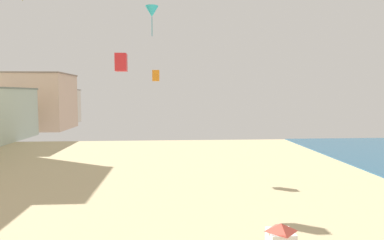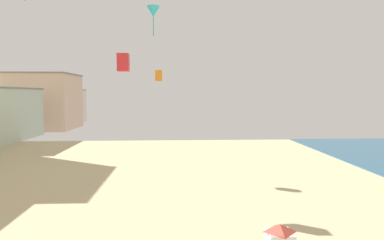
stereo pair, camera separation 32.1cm
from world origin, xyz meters
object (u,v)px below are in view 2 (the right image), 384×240
Objects in this scene: kite_cyan_delta at (153,12)px; kite_orange_box at (159,76)px; kite_red_box at (123,62)px; lifeguard_stand at (280,240)px.

kite_cyan_delta is 1.82× the size of kite_orange_box.
kite_red_box is at bearing -106.83° from kite_orange_box.
lifeguard_stand is 2.27× the size of kite_orange_box.
kite_cyan_delta reaches higher than kite_orange_box.
kite_red_box reaches higher than kite_orange_box.
lifeguard_stand is 1.82× the size of kite_red_box.
kite_cyan_delta is (2.61, -3.35, 3.17)m from kite_red_box.
lifeguard_stand is at bearing -73.38° from kite_orange_box.
kite_orange_box is at bearing 116.28° from lifeguard_stand.
lifeguard_stand is 23.41m from kite_orange_box.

